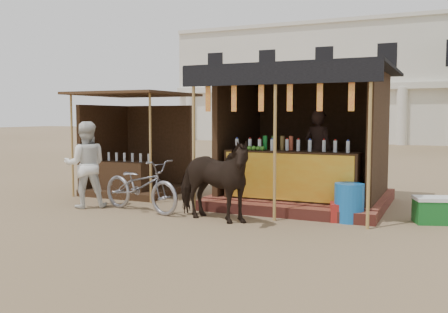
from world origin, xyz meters
TOP-DOWN VIEW (x-y plane):
  - ground at (0.00, 0.00)m, footprint 120.00×120.00m
  - main_stall at (1.02, 3.36)m, footprint 3.60×3.61m
  - secondary_stall at (-3.17, 3.24)m, footprint 2.40×2.40m
  - cow at (0.02, 1.05)m, footprint 1.83×1.10m
  - motorbike at (-1.62, 1.28)m, footprint 2.04×1.09m
  - bystander at (-2.87, 1.19)m, footprint 1.07×1.03m
  - blue_barrel at (2.22, 2.00)m, footprint 0.57×0.57m
  - red_crate at (2.11, 2.00)m, footprint 0.51×0.50m
  - cooler at (3.57, 2.46)m, footprint 0.75×0.63m
  - background_building at (-2.00, 29.94)m, footprint 26.00×7.45m

SIDE VIEW (x-z plane):
  - ground at x=0.00m, z-range 0.00..0.00m
  - red_crate at x=2.11m, z-range 0.00..0.32m
  - cooler at x=3.57m, z-range 0.00..0.46m
  - blue_barrel at x=2.22m, z-range 0.00..0.68m
  - motorbike at x=-1.62m, z-range 0.00..1.02m
  - cow at x=0.02m, z-range 0.00..1.45m
  - secondary_stall at x=-3.17m, z-range -0.34..2.04m
  - bystander at x=-2.87m, z-range 0.00..1.74m
  - main_stall at x=1.02m, z-range -0.36..2.42m
  - background_building at x=-2.00m, z-range -0.11..8.07m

